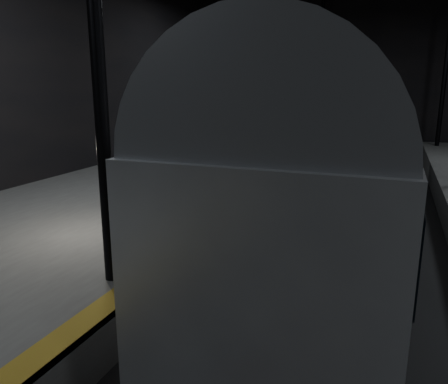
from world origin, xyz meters
The scene contains 6 objects.
ground centered at (0.00, 0.00, 0.00)m, with size 44.00×44.00×0.00m, color black.
platform_left centered at (-7.50, 0.00, 0.50)m, with size 9.00×43.80×1.00m, color #4A4A48.
tactile_strip centered at (-3.25, 0.00, 1.00)m, with size 0.50×43.80×0.01m, color olive.
track centered at (0.00, 0.00, 0.07)m, with size 2.40×43.00×0.24m.
train centered at (0.00, 2.78, 2.96)m, with size 2.97×19.86×5.31m.
woman centered at (-6.10, 0.95, 1.74)m, with size 0.54×0.35×1.48m, color tan.
Camera 1 is at (1.17, -10.66, 4.73)m, focal length 35.00 mm.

